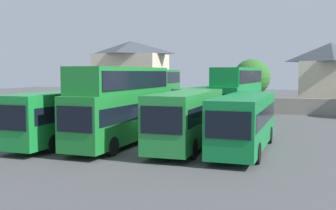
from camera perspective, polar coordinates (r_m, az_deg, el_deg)
name	(u,v)px	position (r m, az deg, el deg)	size (l,w,h in m)	color
ground	(211,117)	(43.58, 5.88, -1.63)	(140.00, 140.00, 0.00)	#4C4C4F
depot_boundary_wall	(219,105)	(48.43, 7.07, 0.05)	(56.00, 0.50, 1.80)	gray
bus_1	(70,113)	(28.45, -13.32, -1.10)	(3.03, 11.72, 3.41)	#1A8B35
bus_2	(121,101)	(26.70, -6.42, 0.49)	(2.98, 10.77, 5.00)	#1C7E2E
bus_3	(187,116)	(25.59, 2.68, -1.52)	(2.63, 10.23, 3.48)	#238737
bus_4	(245,119)	(24.98, 10.51, -1.94)	(2.84, 10.66, 3.32)	#117E37
bus_5	(154,92)	(39.48, -1.91, 1.77)	(2.77, 10.24, 4.91)	#1D7C31
bus_6	(207,102)	(38.23, 5.43, 0.37)	(3.57, 11.79, 3.32)	#158636
bus_7	(238,93)	(37.75, 9.55, 1.70)	(3.32, 11.25, 5.06)	#12853B
house_terrace_left	(131,72)	(59.98, -5.06, 4.50)	(9.51, 7.85, 9.10)	beige
house_terrace_centre	(330,75)	(56.37, 21.37, 3.83)	(7.97, 7.95, 8.36)	beige
tree_behind_wall	(252,78)	(50.29, 11.43, 3.71)	(4.36, 4.36, 6.22)	brown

